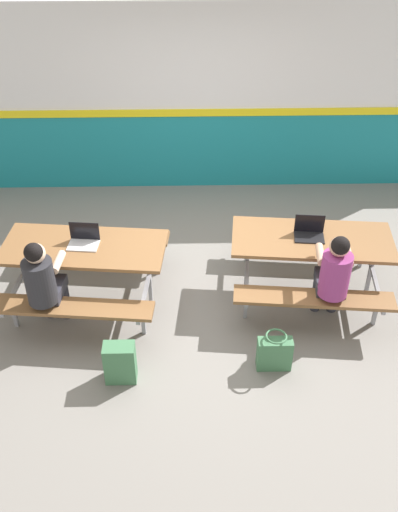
# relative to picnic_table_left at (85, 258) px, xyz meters

# --- Properties ---
(ground_plane) EXTENTS (10.00, 10.00, 0.02)m
(ground_plane) POSITION_rel_picnic_table_left_xyz_m (1.23, 0.14, -0.58)
(ground_plane) COLOR gray
(accent_backdrop) EXTENTS (8.00, 0.14, 2.60)m
(accent_backdrop) POSITION_rel_picnic_table_left_xyz_m (1.23, 2.58, 0.67)
(accent_backdrop) COLOR teal
(accent_backdrop) RESTS_ON ground
(picnic_table_left) EXTENTS (1.81, 1.71, 0.74)m
(picnic_table_left) POSITION_rel_picnic_table_left_xyz_m (0.00, 0.00, 0.00)
(picnic_table_left) COLOR brown
(picnic_table_left) RESTS_ON ground
(picnic_table_right) EXTENTS (1.81, 1.71, 0.74)m
(picnic_table_right) POSITION_rel_picnic_table_left_xyz_m (2.47, 0.09, 0.00)
(picnic_table_right) COLOR brown
(picnic_table_right) RESTS_ON ground
(student_nearer) EXTENTS (0.39, 0.54, 1.21)m
(student_nearer) POSITION_rel_picnic_table_left_xyz_m (-0.33, -0.53, 0.13)
(student_nearer) COLOR #2D2D38
(student_nearer) RESTS_ON ground
(student_further) EXTENTS (0.39, 0.54, 1.21)m
(student_further) POSITION_rel_picnic_table_left_xyz_m (2.58, -0.48, 0.13)
(student_further) COLOR #2D2D38
(student_further) RESTS_ON ground
(laptop_silver) EXTENTS (0.34, 0.25, 0.22)m
(laptop_silver) POSITION_rel_picnic_table_left_xyz_m (0.01, 0.04, 0.21)
(laptop_silver) COLOR silver
(laptop_silver) RESTS_ON picnic_table_left
(laptop_dark) EXTENTS (0.34, 0.25, 0.22)m
(laptop_dark) POSITION_rel_picnic_table_left_xyz_m (2.43, 0.13, 0.21)
(laptop_dark) COLOR black
(laptop_dark) RESTS_ON picnic_table_right
(backpack_dark) EXTENTS (0.30, 0.22, 0.44)m
(backpack_dark) POSITION_rel_picnic_table_left_xyz_m (0.45, -1.19, -0.36)
(backpack_dark) COLOR #3F724C
(backpack_dark) RESTS_ON ground
(tote_bag_bright) EXTENTS (0.34, 0.21, 0.43)m
(tote_bag_bright) POSITION_rel_picnic_table_left_xyz_m (1.95, -1.08, -0.38)
(tote_bag_bright) COLOR #3F724C
(tote_bag_bright) RESTS_ON ground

